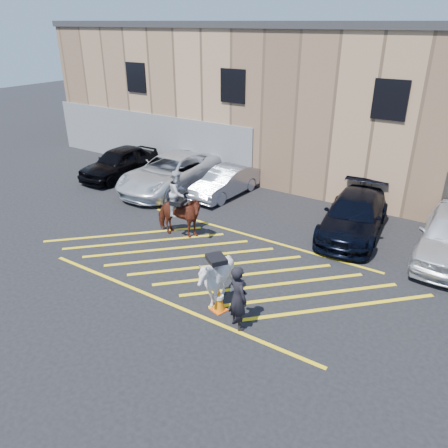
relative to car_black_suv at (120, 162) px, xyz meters
The scene contains 11 objects.
ground 10.24m from the car_black_suv, 25.84° to the right, with size 90.00×90.00×0.00m, color black.
car_black_suv is the anchor object (origin of this frame).
car_white_pickup 3.32m from the car_black_suv, ahead, with size 2.69×5.84×1.62m, color silver.
car_silver_sedan 5.99m from the car_black_suv, ahead, with size 1.36×3.89×1.28m, color #989CA6.
car_blue_suv 12.09m from the car_black_suv, ahead, with size 2.04×5.02×1.46m, color black.
handler 13.40m from the car_black_suv, 31.76° to the right, with size 0.66×0.43×1.81m, color black.
warehouse 12.22m from the car_black_suv, 39.42° to the left, with size 32.42×10.20×7.30m.
hatching_zone 10.37m from the car_black_suv, 27.34° to the right, with size 12.60×5.12×0.01m.
mounted_bay 7.75m from the car_black_suv, 28.58° to the right, with size 2.07×1.26×2.54m.
saddled_white 12.30m from the car_black_suv, 32.24° to the right, with size 1.97×2.01×1.67m.
traffic_cone 12.56m from the car_black_suv, 32.43° to the right, with size 0.47×0.47×0.73m.
Camera 1 is at (6.99, -10.55, 7.30)m, focal length 35.00 mm.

